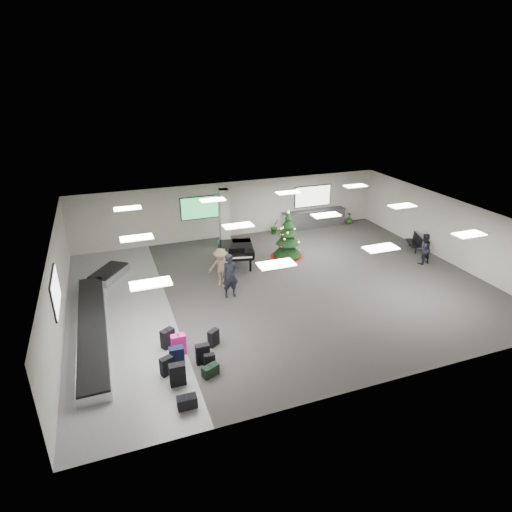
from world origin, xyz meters
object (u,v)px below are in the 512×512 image
object	(u,v)px
traveler_bench	(424,249)
service_counter	(314,219)
christmas_tree	(288,241)
traveler_a	(230,276)
grand_piano	(236,250)
bench	(415,241)
pink_suitcase	(179,345)
potted_plant_right	(349,218)
potted_plant_left	(275,226)
traveler_b	(221,267)
baggage_carousel	(96,315)

from	to	relation	value
traveler_bench	service_counter	bearing A→B (deg)	-73.67
christmas_tree	traveler_a	xyz separation A→B (m)	(-4.02, -3.10, 0.10)
christmas_tree	grand_piano	distance (m)	2.89
traveler_a	grand_piano	bearing A→B (deg)	67.67
bench	traveler_bench	xyz separation A→B (m)	(-0.84, -1.64, 0.31)
pink_suitcase	potted_plant_right	distance (m)	16.07
service_counter	pink_suitcase	size ratio (longest dim) A/B	5.22
bench	christmas_tree	bearing A→B (deg)	-170.52
grand_piano	traveler_bench	world-z (taller)	traveler_bench
traveler_a	traveler_bench	xyz separation A→B (m)	(10.00, -0.05, -0.17)
pink_suitcase	bench	world-z (taller)	bench
potted_plant_left	potted_plant_right	bearing A→B (deg)	0.72
traveler_b	baggage_carousel	bearing A→B (deg)	-133.49
grand_piano	traveler_a	distance (m)	3.09
service_counter	potted_plant_left	xyz separation A→B (m)	(-2.70, -0.21, -0.09)
service_counter	traveler_a	world-z (taller)	traveler_a
christmas_tree	bench	world-z (taller)	christmas_tree
service_counter	grand_piano	size ratio (longest dim) A/B	1.66
potted_plant_left	christmas_tree	bearing A→B (deg)	-101.42
traveler_b	potted_plant_left	size ratio (longest dim) A/B	1.97
baggage_carousel	christmas_tree	distance (m)	10.00
bench	traveler_a	distance (m)	10.96
potted_plant_left	pink_suitcase	bearing A→B (deg)	-127.67
baggage_carousel	service_counter	world-z (taller)	service_counter
grand_piano	bench	distance (m)	9.78
bench	traveler_bench	distance (m)	1.86
traveler_a	traveler_bench	size ratio (longest dim) A/B	1.22
pink_suitcase	traveler_a	world-z (taller)	traveler_a
grand_piano	traveler_a	bearing A→B (deg)	-98.93
traveler_a	service_counter	bearing A→B (deg)	41.47
baggage_carousel	service_counter	bearing A→B (deg)	27.67
grand_piano	traveler_b	distance (m)	2.16
christmas_tree	pink_suitcase	bearing A→B (deg)	-136.97
grand_piano	bench	xyz separation A→B (m)	(9.69, -1.29, -0.39)
pink_suitcase	grand_piano	size ratio (longest dim) A/B	0.32
grand_piano	potted_plant_right	size ratio (longest dim) A/B	3.40
pink_suitcase	grand_piano	world-z (taller)	grand_piano
grand_piano	potted_plant_right	xyz separation A→B (m)	(8.70, 3.66, -0.51)
pink_suitcase	traveler_a	bearing A→B (deg)	47.50
pink_suitcase	traveler_a	size ratio (longest dim) A/B	0.40
baggage_carousel	christmas_tree	world-z (taller)	christmas_tree
baggage_carousel	pink_suitcase	bearing A→B (deg)	-51.60
bench	potted_plant_left	world-z (taller)	potted_plant_left
potted_plant_right	baggage_carousel	bearing A→B (deg)	-156.69
pink_suitcase	grand_piano	distance (m)	7.38
baggage_carousel	pink_suitcase	world-z (taller)	pink_suitcase
service_counter	traveler_bench	bearing A→B (deg)	-68.87
traveler_a	traveler_b	bearing A→B (deg)	94.22
pink_suitcase	potted_plant_left	world-z (taller)	potted_plant_left
traveler_a	traveler_b	xyz separation A→B (m)	(-0.09, 1.10, -0.08)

